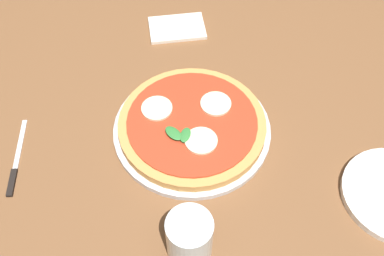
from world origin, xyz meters
TOP-DOWN VIEW (x-y plane):
  - ground_plane at (0.00, 0.00)m, footprint 6.00×6.00m
  - dining_table at (0.00, 0.00)m, footprint 1.14×1.12m
  - serving_tray at (-0.03, 0.03)m, footprint 0.31×0.31m
  - pizza at (-0.03, 0.03)m, footprint 0.29×0.29m
  - napkin at (0.06, -0.27)m, footprint 0.15×0.13m
  - knife at (0.28, 0.16)m, footprint 0.05×0.17m
  - glass_cup at (-0.06, 0.26)m, footprint 0.07×0.07m

SIDE VIEW (x-z plane):
  - ground_plane at x=0.00m, z-range 0.00..0.00m
  - dining_table at x=0.00m, z-range 0.26..0.97m
  - knife at x=0.28m, z-range 0.71..0.71m
  - napkin at x=0.06m, z-range 0.71..0.72m
  - serving_tray at x=-0.03m, z-range 0.71..0.72m
  - pizza at x=-0.03m, z-range 0.72..0.75m
  - glass_cup at x=-0.06m, z-range 0.71..0.81m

